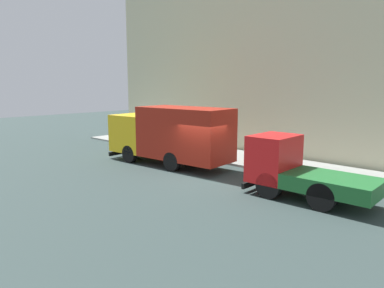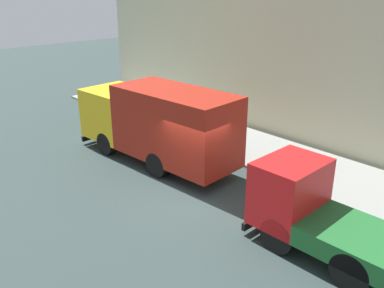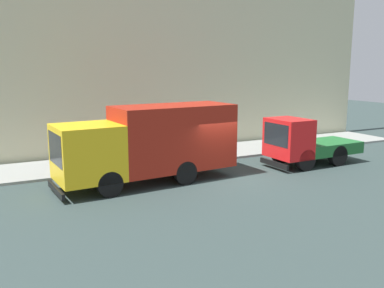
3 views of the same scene
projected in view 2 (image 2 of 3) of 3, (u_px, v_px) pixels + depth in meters
ground at (192, 192)px, 15.00m from camera, size 80.00×80.00×0.00m
sidewalk at (274, 155)px, 18.03m from camera, size 3.69×30.00×0.12m
building_facade at (318, 11)px, 17.36m from camera, size 0.50×30.00×11.89m
large_utility_truck at (157, 122)px, 16.91m from camera, size 2.90×7.84×3.25m
small_flatbed_truck at (319, 214)px, 11.40m from camera, size 2.18×5.06×2.41m
pedestrian_walking at (157, 109)px, 21.30m from camera, size 0.52×0.52×1.69m
traffic_cone_orange at (163, 121)px, 21.13m from camera, size 0.49×0.49×0.70m
street_sign_post at (207, 114)px, 18.47m from camera, size 0.44×0.08×2.46m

